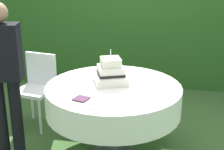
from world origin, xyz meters
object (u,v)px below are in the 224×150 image
wedding_cake (111,73)px  standing_person (4,72)px  serving_plate_far (71,77)px  garden_chair (38,83)px  serving_plate_left (90,107)px  serving_plate_near (137,98)px  cake_table (113,99)px  napkin_stack (81,99)px

wedding_cake → standing_person: bearing=-162.6°
serving_plate_far → garden_chair: size_ratio=0.15×
serving_plate_far → standing_person: (-0.56, -0.41, 0.16)m
serving_plate_left → wedding_cake: bearing=82.6°
serving_plate_near → serving_plate_left: (-0.38, -0.25, 0.00)m
wedding_cake → serving_plate_near: wedding_cake is taller
serving_plate_far → serving_plate_left: (0.37, -0.73, 0.00)m
serving_plate_near → serving_plate_far: bearing=147.3°
serving_plate_left → standing_person: (-0.92, 0.32, 0.16)m
garden_chair → cake_table: bearing=-27.0°
serving_plate_left → napkin_stack: bearing=125.3°
serving_plate_near → serving_plate_left: 0.46m
garden_chair → serving_plate_left: bearing=-49.9°
serving_plate_near → garden_chair: garden_chair is taller
cake_table → serving_plate_far: serving_plate_far is taller
napkin_stack → garden_chair: (-0.77, 0.89, -0.23)m
wedding_cake → serving_plate_near: size_ratio=2.92×
garden_chair → serving_plate_far: bearing=-31.9°
serving_plate_left → napkin_stack: (-0.11, 0.16, 0.00)m
serving_plate_near → serving_plate_far: size_ratio=1.10×
cake_table → garden_chair: bearing=153.0°
wedding_cake → standing_person: size_ratio=0.26×
serving_plate_left → cake_table: bearing=77.0°
cake_table → serving_plate_near: serving_plate_near is taller
wedding_cake → serving_plate_near: bearing=-52.0°
wedding_cake → standing_person: 1.06m
cake_table → standing_person: standing_person is taller
wedding_cake → garden_chair: (-0.97, 0.42, -0.32)m
napkin_stack → standing_person: size_ratio=0.08×
napkin_stack → serving_plate_far: bearing=114.1°
cake_table → napkin_stack: bearing=-121.9°
serving_plate_near → serving_plate_far: (-0.75, 0.48, 0.00)m
cake_table → serving_plate_near: (0.26, -0.29, 0.14)m
napkin_stack → standing_person: standing_person is taller
wedding_cake → serving_plate_near: (0.30, -0.39, -0.10)m
napkin_stack → garden_chair: 1.20m
napkin_stack → cake_table: bearing=58.1°
wedding_cake → standing_person: (-1.01, -0.32, 0.07)m
serving_plate_near → standing_person: standing_person is taller
wedding_cake → serving_plate_far: (-0.45, 0.09, -0.10)m
cake_table → serving_plate_far: size_ratio=10.47×
garden_chair → standing_person: (-0.04, -0.73, 0.39)m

